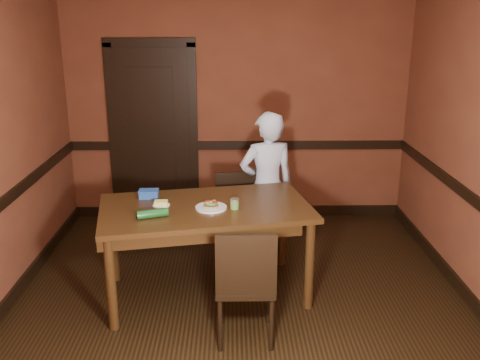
{
  "coord_description": "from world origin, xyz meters",
  "views": [
    {
      "loc": [
        -0.07,
        -4.01,
        2.41
      ],
      "look_at": [
        0.0,
        0.35,
        1.05
      ],
      "focal_mm": 40.0,
      "sensor_mm": 36.0,
      "label": 1
    }
  ],
  "objects_px": {
    "person": "(267,187)",
    "cheese_saucer": "(161,204)",
    "dining_table": "(206,250)",
    "food_tub": "(149,194)",
    "sandwich_plate": "(211,206)",
    "chair_far": "(235,221)",
    "chair_near": "(245,282)",
    "sauce_jar": "(235,204)"
  },
  "relations": [
    {
      "from": "person",
      "to": "cheese_saucer",
      "type": "relative_size",
      "value": 10.3
    },
    {
      "from": "dining_table",
      "to": "food_tub",
      "type": "distance_m",
      "value": 0.72
    },
    {
      "from": "person",
      "to": "sandwich_plate",
      "type": "relative_size",
      "value": 5.72
    },
    {
      "from": "chair_far",
      "to": "sandwich_plate",
      "type": "xyz_separation_m",
      "value": [
        -0.2,
        -0.67,
        0.4
      ]
    },
    {
      "from": "dining_table",
      "to": "chair_near",
      "type": "relative_size",
      "value": 1.89
    },
    {
      "from": "sandwich_plate",
      "to": "sauce_jar",
      "type": "bearing_deg",
      "value": -2.19
    },
    {
      "from": "chair_near",
      "to": "cheese_saucer",
      "type": "relative_size",
      "value": 6.37
    },
    {
      "from": "chair_far",
      "to": "cheese_saucer",
      "type": "height_order",
      "value": "chair_far"
    },
    {
      "from": "chair_far",
      "to": "cheese_saucer",
      "type": "bearing_deg",
      "value": -142.42
    },
    {
      "from": "dining_table",
      "to": "cheese_saucer",
      "type": "height_order",
      "value": "cheese_saucer"
    },
    {
      "from": "dining_table",
      "to": "person",
      "type": "bearing_deg",
      "value": 41.18
    },
    {
      "from": "sandwich_plate",
      "to": "sauce_jar",
      "type": "distance_m",
      "value": 0.2
    },
    {
      "from": "chair_far",
      "to": "person",
      "type": "bearing_deg",
      "value": 16.74
    },
    {
      "from": "sauce_jar",
      "to": "cheese_saucer",
      "type": "bearing_deg",
      "value": 172.73
    },
    {
      "from": "dining_table",
      "to": "sandwich_plate",
      "type": "distance_m",
      "value": 0.45
    },
    {
      "from": "dining_table",
      "to": "food_tub",
      "type": "bearing_deg",
      "value": 146.5
    },
    {
      "from": "dining_table",
      "to": "food_tub",
      "type": "xyz_separation_m",
      "value": [
        -0.51,
        0.22,
        0.46
      ]
    },
    {
      "from": "sauce_jar",
      "to": "dining_table",
      "type": "bearing_deg",
      "value": 162.95
    },
    {
      "from": "dining_table",
      "to": "sandwich_plate",
      "type": "xyz_separation_m",
      "value": [
        0.05,
        -0.07,
        0.44
      ]
    },
    {
      "from": "cheese_saucer",
      "to": "chair_far",
      "type": "bearing_deg",
      "value": 43.38
    },
    {
      "from": "person",
      "to": "sandwich_plate",
      "type": "xyz_separation_m",
      "value": [
        -0.52,
        -0.8,
        0.09
      ]
    },
    {
      "from": "dining_table",
      "to": "sauce_jar",
      "type": "bearing_deg",
      "value": -27.8
    },
    {
      "from": "food_tub",
      "to": "cheese_saucer",
      "type": "bearing_deg",
      "value": -59.52
    },
    {
      "from": "sandwich_plate",
      "to": "chair_near",
      "type": "bearing_deg",
      "value": -65.78
    },
    {
      "from": "sauce_jar",
      "to": "sandwich_plate",
      "type": "bearing_deg",
      "value": 177.81
    },
    {
      "from": "chair_far",
      "to": "cheese_saucer",
      "type": "xyz_separation_m",
      "value": [
        -0.63,
        -0.6,
        0.4
      ]
    },
    {
      "from": "sandwich_plate",
      "to": "food_tub",
      "type": "xyz_separation_m",
      "value": [
        -0.57,
        0.28,
        0.02
      ]
    },
    {
      "from": "sandwich_plate",
      "to": "sauce_jar",
      "type": "relative_size",
      "value": 2.96
    },
    {
      "from": "person",
      "to": "cheese_saucer",
      "type": "height_order",
      "value": "person"
    },
    {
      "from": "sandwich_plate",
      "to": "person",
      "type": "bearing_deg",
      "value": 56.92
    },
    {
      "from": "cheese_saucer",
      "to": "sauce_jar",
      "type": "bearing_deg",
      "value": -7.27
    },
    {
      "from": "dining_table",
      "to": "sandwich_plate",
      "type": "height_order",
      "value": "sandwich_plate"
    },
    {
      "from": "dining_table",
      "to": "cheese_saucer",
      "type": "distance_m",
      "value": 0.58
    },
    {
      "from": "chair_near",
      "to": "chair_far",
      "type": "bearing_deg",
      "value": -86.54
    },
    {
      "from": "chair_near",
      "to": "food_tub",
      "type": "bearing_deg",
      "value": -46.64
    },
    {
      "from": "chair_far",
      "to": "sauce_jar",
      "type": "distance_m",
      "value": 0.8
    },
    {
      "from": "chair_near",
      "to": "food_tub",
      "type": "height_order",
      "value": "chair_near"
    },
    {
      "from": "dining_table",
      "to": "sauce_jar",
      "type": "distance_m",
      "value": 0.53
    },
    {
      "from": "chair_far",
      "to": "chair_near",
      "type": "distance_m",
      "value": 1.28
    },
    {
      "from": "food_tub",
      "to": "chair_far",
      "type": "bearing_deg",
      "value": 24.79
    },
    {
      "from": "sandwich_plate",
      "to": "cheese_saucer",
      "type": "distance_m",
      "value": 0.44
    },
    {
      "from": "person",
      "to": "food_tub",
      "type": "xyz_separation_m",
      "value": [
        -1.09,
        -0.52,
        0.11
      ]
    }
  ]
}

